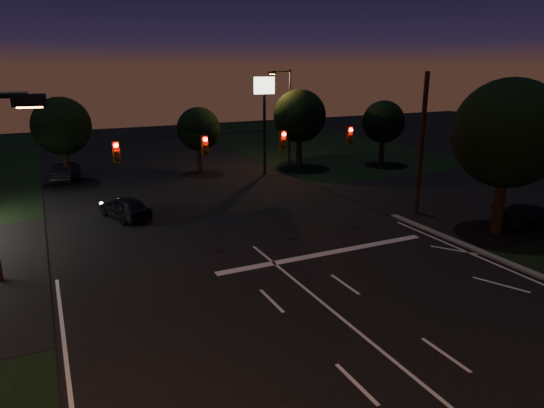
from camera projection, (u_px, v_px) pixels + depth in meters
ground at (450, 407)px, 13.75m from camera, size 140.00×140.00×0.00m
cross_street_right at (490, 196)px, 35.91m from camera, size 20.00×16.00×0.02m
stop_bar at (326, 253)px, 24.96m from camera, size 12.00×0.50×0.01m
utility_pole_right at (416, 213)px, 31.73m from camera, size 0.30×0.30×9.00m
utility_pole_left at (0, 281)px, 21.79m from camera, size 0.28×0.28×8.00m
signal_span at (245, 142)px, 25.21m from camera, size 24.00×0.40×1.56m
pole_sign_right at (264, 103)px, 41.37m from camera, size 1.80×0.30×8.40m
street_light_right_far at (287, 111)px, 44.72m from camera, size 2.20×0.35×9.00m
tree_right_near at (506, 134)px, 26.61m from camera, size 6.00×6.00×8.76m
tree_far_b at (62, 127)px, 38.78m from camera, size 4.60×4.60×6.98m
tree_far_c at (198, 129)px, 42.64m from camera, size 3.80×3.80×5.86m
tree_far_d at (299, 116)px, 44.41m from camera, size 4.80×4.80×7.30m
tree_far_e at (383, 122)px, 46.16m from camera, size 4.00×4.00×6.18m
car_oncoming_a at (125, 207)px, 30.49m from camera, size 3.03×4.59×1.45m
car_oncoming_b at (65, 171)px, 40.83m from camera, size 2.72×5.01×1.57m
car_cross at (531, 215)px, 29.02m from camera, size 4.88×2.37×1.37m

